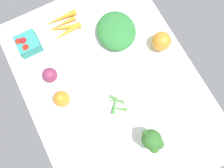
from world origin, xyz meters
The scene contains 9 objects.
tablecloth centered at (0.00, 0.00, 1.00)cm, with size 104.00×76.00×2.00cm, color white.
bell_pepper_orange centered at (-3.27, -22.22, 7.13)cm, with size 7.03×7.03×10.25cm, color orange.
red_onion_center centered at (-16.09, -22.81, 5.41)cm, with size 6.81×6.81×6.81cm, color #812E50.
broccoli_head centered at (28.98, 2.85, 9.69)cm, with size 9.77×8.06×12.28cm.
okra_pile centered at (8.48, -2.30, 2.75)cm, with size 9.95×9.71×1.74cm.
leafy_greens_clump centered at (-21.60, 13.42, 5.40)cm, with size 18.26×20.32×6.81cm, color #2E7937.
carrot_bunch centered at (-36.71, -7.50, 3.36)cm, with size 12.16×16.99×2.89cm.
heirloom_tomato_orange centered at (-6.96, 28.97, 6.49)cm, with size 8.98×8.98×8.98cm, color orange.
berry_basket centered at (-34.52, -25.92, 5.27)cm, with size 9.72×9.72×6.90cm.
Camera 1 is at (20.19, -10.46, 97.23)cm, focal length 34.52 mm.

